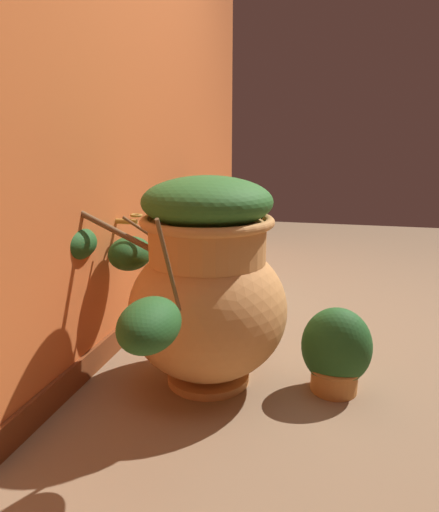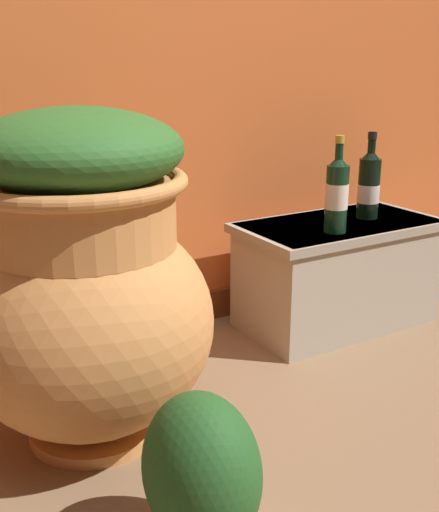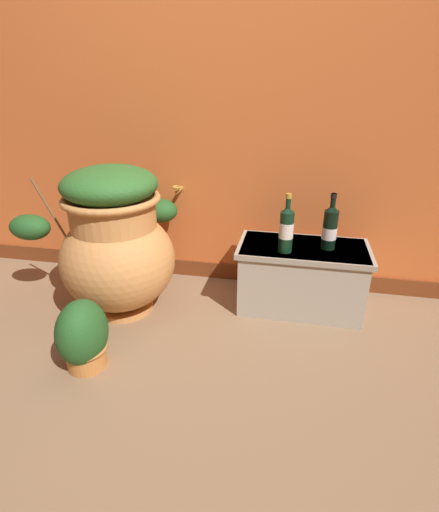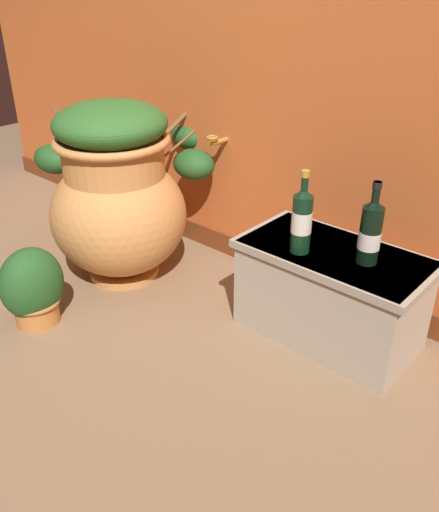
% 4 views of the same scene
% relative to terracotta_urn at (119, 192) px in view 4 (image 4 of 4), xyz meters
% --- Properties ---
extents(ground_plane, '(7.00, 7.00, 0.00)m').
position_rel_terracotta_urn_xyz_m(ground_plane, '(0.48, -0.63, -0.41)').
color(ground_plane, '#896B4C').
extents(terracotta_urn, '(0.96, 0.96, 0.83)m').
position_rel_terracotta_urn_xyz_m(terracotta_urn, '(0.00, 0.00, 0.00)').
color(terracotta_urn, '#D68E4C').
rests_on(terracotta_urn, ground_plane).
extents(stone_ledge, '(0.72, 0.38, 0.38)m').
position_rel_terracotta_urn_xyz_m(stone_ledge, '(1.00, 0.21, -0.21)').
color(stone_ledge, '#B2A893').
rests_on(stone_ledge, ground_plane).
extents(wine_bottle_left, '(0.07, 0.07, 0.31)m').
position_rel_terracotta_urn_xyz_m(wine_bottle_left, '(0.90, 0.12, 0.10)').
color(wine_bottle_left, black).
rests_on(wine_bottle_left, stone_ledge).
extents(wine_bottle_middle, '(0.08, 0.08, 0.30)m').
position_rel_terracotta_urn_xyz_m(wine_bottle_middle, '(1.13, 0.21, 0.09)').
color(wine_bottle_middle, black).
rests_on(wine_bottle_middle, stone_ledge).
extents(potted_shrub, '(0.22, 0.27, 0.34)m').
position_rel_terracotta_urn_xyz_m(potted_shrub, '(0.05, -0.52, -0.25)').
color(potted_shrub, '#CC7F3D').
rests_on(potted_shrub, ground_plane).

